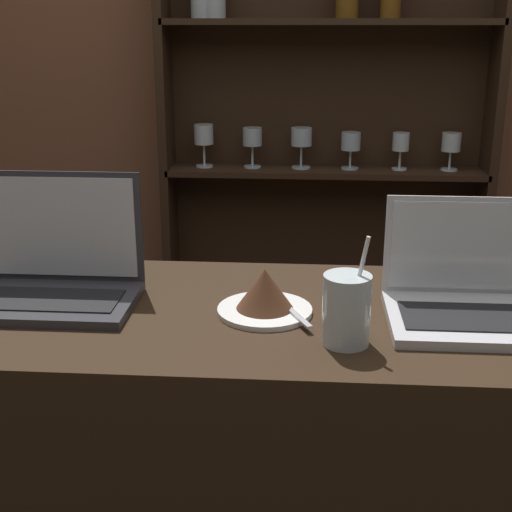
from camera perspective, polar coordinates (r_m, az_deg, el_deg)
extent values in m
cube|color=brown|center=(2.57, 4.69, 13.12)|extent=(7.00, 0.06, 2.70)
cube|color=#332114|center=(2.56, -6.97, 4.75)|extent=(0.03, 0.18, 1.97)
cube|color=#332114|center=(2.59, 17.79, 4.14)|extent=(0.03, 0.18, 1.97)
cube|color=#332114|center=(2.59, 5.45, 4.98)|extent=(1.13, 0.02, 1.97)
cube|color=#332114|center=(2.63, 5.23, -3.81)|extent=(1.09, 0.18, 0.02)
cube|color=#332114|center=(2.49, 5.55, 6.75)|extent=(1.09, 0.18, 0.02)
cube|color=#332114|center=(2.44, 5.93, 18.16)|extent=(1.09, 0.18, 0.02)
cylinder|color=silver|center=(2.51, -4.15, 7.20)|extent=(0.06, 0.06, 0.01)
cylinder|color=silver|center=(2.51, -4.17, 8.09)|extent=(0.01, 0.01, 0.07)
cylinder|color=silver|center=(2.49, -4.21, 9.69)|extent=(0.07, 0.07, 0.07)
cylinder|color=silver|center=(2.50, -0.29, 7.16)|extent=(0.06, 0.06, 0.01)
cylinder|color=silver|center=(2.49, -0.29, 8.03)|extent=(0.01, 0.01, 0.07)
cylinder|color=silver|center=(2.48, -0.29, 9.54)|extent=(0.07, 0.07, 0.06)
cylinder|color=silver|center=(2.49, 3.61, 7.09)|extent=(0.06, 0.06, 0.01)
cylinder|color=silver|center=(2.48, 3.63, 7.98)|extent=(0.01, 0.01, 0.07)
cylinder|color=silver|center=(2.47, 3.66, 9.51)|extent=(0.07, 0.07, 0.06)
cylinder|color=silver|center=(2.49, 7.51, 6.99)|extent=(0.06, 0.06, 0.01)
cylinder|color=silver|center=(2.49, 7.54, 7.73)|extent=(0.01, 0.01, 0.06)
cylinder|color=silver|center=(2.48, 7.60, 9.10)|extent=(0.07, 0.07, 0.06)
cylinder|color=silver|center=(2.51, 11.38, 6.86)|extent=(0.05, 0.05, 0.01)
cylinder|color=silver|center=(2.50, 11.43, 7.60)|extent=(0.01, 0.01, 0.06)
cylinder|color=silver|center=(2.49, 11.52, 8.96)|extent=(0.06, 0.06, 0.06)
cylinder|color=silver|center=(2.54, 15.18, 6.70)|extent=(0.06, 0.06, 0.01)
cylinder|color=silver|center=(2.53, 15.25, 7.43)|extent=(0.01, 0.01, 0.06)
cylinder|color=silver|center=(2.52, 15.36, 8.79)|extent=(0.06, 0.06, 0.06)
cube|color=#333338|center=(1.44, -16.34, -3.57)|extent=(0.34, 0.21, 0.02)
cube|color=black|center=(1.43, -16.52, -3.34)|extent=(0.29, 0.12, 0.00)
cube|color=#333338|center=(1.49, -15.41, 2.28)|extent=(0.34, 0.00, 0.23)
cube|color=silver|center=(1.49, -15.44, 2.26)|extent=(0.31, 0.01, 0.20)
cube|color=silver|center=(1.36, 16.98, -4.91)|extent=(0.31, 0.24, 0.02)
cube|color=black|center=(1.35, 17.13, -4.69)|extent=(0.26, 0.13, 0.00)
cube|color=silver|center=(1.43, 16.41, 0.82)|extent=(0.31, 0.00, 0.19)
cube|color=silver|center=(1.43, 16.43, 0.79)|extent=(0.29, 0.01, 0.17)
cylinder|color=white|center=(1.36, 0.70, -4.38)|extent=(0.18, 0.18, 0.01)
cone|color=#51301C|center=(1.34, 0.71, -2.64)|extent=(0.11, 0.11, 0.08)
cube|color=#B7B7BC|center=(1.34, 2.80, -4.36)|extent=(0.08, 0.16, 0.00)
cylinder|color=silver|center=(1.22, 7.25, -4.29)|extent=(0.08, 0.08, 0.12)
cylinder|color=white|center=(1.21, 7.99, -2.77)|extent=(0.04, 0.01, 0.19)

